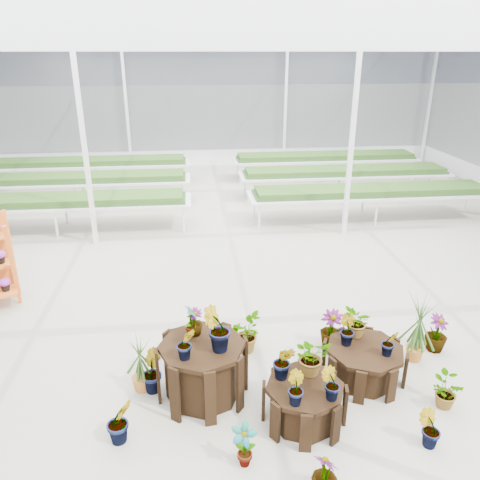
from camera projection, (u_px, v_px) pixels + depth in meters
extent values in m
plane|color=gray|center=(241.00, 329.00, 7.63)|extent=(24.00, 24.00, 0.00)
cylinder|color=black|center=(203.00, 370.00, 6.03)|extent=(1.28, 1.28, 0.78)
cylinder|color=black|center=(304.00, 403.00, 5.64)|extent=(1.14, 1.14, 0.51)
cylinder|color=black|center=(364.00, 363.00, 6.39)|extent=(1.44, 1.44, 0.49)
imported|color=#284818|center=(191.00, 320.00, 5.98)|extent=(0.17, 0.24, 0.45)
imported|color=#284818|center=(217.00, 330.00, 5.65)|extent=(0.40, 0.36, 0.61)
imported|color=#284818|center=(194.00, 322.00, 6.02)|extent=(0.21, 0.21, 0.37)
imported|color=#284818|center=(186.00, 344.00, 5.54)|extent=(0.26, 0.22, 0.42)
imported|color=#284818|center=(284.00, 362.00, 5.58)|extent=(0.34, 0.31, 0.49)
imported|color=#284818|center=(330.00, 384.00, 5.27)|extent=(0.27, 0.25, 0.40)
imported|color=#284818|center=(312.00, 356.00, 5.68)|extent=(0.53, 0.49, 0.49)
imported|color=#284818|center=(295.00, 388.00, 5.21)|extent=(0.23, 0.26, 0.40)
imported|color=#284818|center=(347.00, 330.00, 6.32)|extent=(0.24, 0.28, 0.44)
imported|color=#284818|center=(390.00, 343.00, 6.09)|extent=(0.23, 0.19, 0.38)
imported|color=#284818|center=(357.00, 323.00, 6.47)|extent=(0.47, 0.50, 0.45)
imported|color=#284818|center=(120.00, 421.00, 5.33)|extent=(0.40, 0.37, 0.57)
imported|color=#284818|center=(151.00, 371.00, 6.15)|extent=(0.32, 0.37, 0.60)
imported|color=#284818|center=(244.00, 445.00, 5.02)|extent=(0.34, 0.27, 0.55)
imported|color=#284818|center=(325.00, 475.00, 4.71)|extent=(0.37, 0.37, 0.47)
imported|color=#284818|center=(429.00, 429.00, 5.29)|extent=(0.33, 0.31, 0.47)
imported|color=#284818|center=(444.00, 392.00, 5.89)|extent=(0.48, 0.50, 0.44)
imported|color=#284818|center=(437.00, 333.00, 6.99)|extent=(0.44, 0.44, 0.58)
imported|color=#284818|center=(331.00, 329.00, 7.07)|extent=(0.45, 0.45, 0.60)
imported|color=#284818|center=(245.00, 333.00, 6.99)|extent=(0.50, 0.56, 0.57)
imported|color=#284818|center=(203.00, 347.00, 6.70)|extent=(0.34, 0.31, 0.54)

